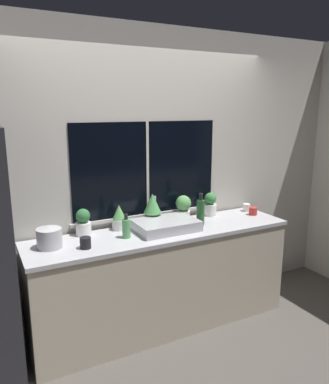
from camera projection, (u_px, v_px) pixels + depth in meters
name	position (u px, v px, depth m)	size (l,w,h in m)	color
ground_plane	(178.00, 340.00, 3.27)	(14.00, 14.00, 0.00)	#4C4742
wall_back	(146.00, 177.00, 3.51)	(8.00, 0.09, 2.70)	#BCB7AD
wall_right	(264.00, 154.00, 5.26)	(0.06, 7.00, 2.70)	#BCB7AD
counter	(163.00, 279.00, 3.41)	(2.39, 0.59, 0.92)	#B2A893
sink	(166.00, 225.00, 3.32)	(0.55, 0.43, 0.26)	#ADADB2
potted_plant_far_left	(83.00, 223.00, 3.17)	(0.13, 0.13, 0.23)	white
potted_plant_left	(119.00, 217.00, 3.32)	(0.13, 0.13, 0.23)	white
potted_plant_center	(153.00, 206.00, 3.45)	(0.17, 0.17, 0.29)	white
potted_plant_right	(183.00, 207.00, 3.61)	(0.15, 0.15, 0.24)	white
potted_plant_far_right	(210.00, 204.00, 3.75)	(0.12, 0.12, 0.23)	white
soap_bottle	(126.00, 228.00, 3.11)	(0.07, 0.07, 0.21)	#519E5B
bottle_tall	(201.00, 212.00, 3.44)	(0.07, 0.07, 0.30)	#235128
mug_white	(246.00, 207.00, 3.92)	(0.07, 0.07, 0.08)	white
mug_red	(253.00, 211.00, 3.79)	(0.08, 0.08, 0.08)	#B72D28
mug_black	(85.00, 243.00, 2.89)	(0.09, 0.09, 0.09)	black
kettle	(49.00, 237.00, 2.89)	(0.19, 0.19, 0.17)	#B2B2B7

